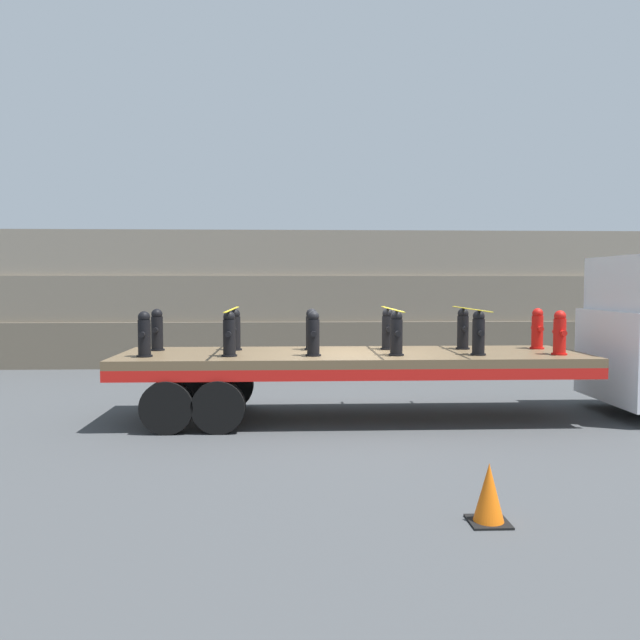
# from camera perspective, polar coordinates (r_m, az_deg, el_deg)

# --- Properties ---
(ground_plane) EXTENTS (120.00, 120.00, 0.00)m
(ground_plane) POSITION_cam_1_polar(r_m,az_deg,el_deg) (12.28, 2.94, -8.93)
(ground_plane) COLOR #3F4244
(rock_cliff) EXTENTS (60.00, 3.30, 4.26)m
(rock_cliff) POSITION_cam_1_polar(r_m,az_deg,el_deg) (20.78, 0.67, 2.05)
(rock_cliff) COLOR #665B4C
(rock_cliff) RESTS_ON ground_plane
(flatbed_trailer) EXTENTS (8.89, 2.53, 1.28)m
(flatbed_trailer) POSITION_cam_1_polar(r_m,az_deg,el_deg) (12.06, 0.02, -4.18)
(flatbed_trailer) COLOR brown
(flatbed_trailer) RESTS_ON ground_plane
(fire_hydrant_black_near_0) EXTENTS (0.29, 0.43, 0.83)m
(fire_hydrant_black_near_0) POSITION_cam_1_polar(r_m,az_deg,el_deg) (11.76, -15.77, -1.30)
(fire_hydrant_black_near_0) COLOR black
(fire_hydrant_black_near_0) RESTS_ON flatbed_trailer
(fire_hydrant_black_far_0) EXTENTS (0.29, 0.43, 0.83)m
(fire_hydrant_black_far_0) POSITION_cam_1_polar(r_m,az_deg,el_deg) (12.80, -14.67, -0.91)
(fire_hydrant_black_far_0) COLOR black
(fire_hydrant_black_far_0) RESTS_ON flatbed_trailer
(fire_hydrant_black_near_1) EXTENTS (0.29, 0.43, 0.83)m
(fire_hydrant_black_near_1) POSITION_cam_1_polar(r_m,az_deg,el_deg) (11.50, -8.29, -1.31)
(fire_hydrant_black_near_1) COLOR black
(fire_hydrant_black_near_1) RESTS_ON flatbed_trailer
(fire_hydrant_black_far_1) EXTENTS (0.29, 0.43, 0.83)m
(fire_hydrant_black_far_1) POSITION_cam_1_polar(r_m,az_deg,el_deg) (12.56, -7.80, -0.91)
(fire_hydrant_black_far_1) COLOR black
(fire_hydrant_black_far_1) RESTS_ON flatbed_trailer
(fire_hydrant_black_near_2) EXTENTS (0.29, 0.43, 0.83)m
(fire_hydrant_black_near_2) POSITION_cam_1_polar(r_m,az_deg,el_deg) (11.45, -0.62, -1.30)
(fire_hydrant_black_near_2) COLOR black
(fire_hydrant_black_near_2) RESTS_ON flatbed_trailer
(fire_hydrant_black_far_2) EXTENTS (0.29, 0.43, 0.83)m
(fire_hydrant_black_far_2) POSITION_cam_1_polar(r_m,az_deg,el_deg) (12.51, -0.77, -0.90)
(fire_hydrant_black_far_2) COLOR black
(fire_hydrant_black_far_2) RESTS_ON flatbed_trailer
(fire_hydrant_black_near_3) EXTENTS (0.29, 0.43, 0.83)m
(fire_hydrant_black_near_3) POSITION_cam_1_polar(r_m,az_deg,el_deg) (11.60, 7.00, -1.26)
(fire_hydrant_black_near_3) COLOR black
(fire_hydrant_black_near_3) RESTS_ON flatbed_trailer
(fire_hydrant_black_far_3) EXTENTS (0.29, 0.43, 0.83)m
(fire_hydrant_black_far_3) POSITION_cam_1_polar(r_m,az_deg,el_deg) (12.65, 6.20, -0.87)
(fire_hydrant_black_far_3) COLOR black
(fire_hydrant_black_far_3) RESTS_ON flatbed_trailer
(fire_hydrant_black_near_4) EXTENTS (0.29, 0.43, 0.83)m
(fire_hydrant_black_near_4) POSITION_cam_1_polar(r_m,az_deg,el_deg) (11.95, 14.29, -1.20)
(fire_hydrant_black_near_4) COLOR black
(fire_hydrant_black_near_4) RESTS_ON flatbed_trailer
(fire_hydrant_black_far_4) EXTENTS (0.29, 0.43, 0.83)m
(fire_hydrant_black_far_4) POSITION_cam_1_polar(r_m,az_deg,el_deg) (12.97, 12.93, -0.83)
(fire_hydrant_black_far_4) COLOR black
(fire_hydrant_black_far_4) RESTS_ON flatbed_trailer
(fire_hydrant_red_near_5) EXTENTS (0.29, 0.43, 0.83)m
(fire_hydrant_red_near_5) POSITION_cam_1_polar(r_m,az_deg,el_deg) (12.48, 21.06, -1.14)
(fire_hydrant_red_near_5) COLOR red
(fire_hydrant_red_near_5) RESTS_ON flatbed_trailer
(fire_hydrant_red_far_5) EXTENTS (0.29, 0.43, 0.83)m
(fire_hydrant_red_far_5) POSITION_cam_1_polar(r_m,az_deg,el_deg) (13.46, 19.25, -0.78)
(fire_hydrant_red_far_5) COLOR red
(fire_hydrant_red_far_5) RESTS_ON flatbed_trailer
(cargo_strap_rear) EXTENTS (0.05, 2.62, 0.01)m
(cargo_strap_rear) POSITION_cam_1_polar(r_m,az_deg,el_deg) (12.01, -8.05, 0.97)
(cargo_strap_rear) COLOR yellow
(cargo_strap_rear) RESTS_ON fire_hydrant_black_near_1
(cargo_strap_middle) EXTENTS (0.05, 2.62, 0.01)m
(cargo_strap_middle) POSITION_cam_1_polar(r_m,az_deg,el_deg) (12.10, 6.60, 1.00)
(cargo_strap_middle) COLOR yellow
(cargo_strap_middle) RESTS_ON fire_hydrant_black_near_3
(cargo_strap_front) EXTENTS (0.05, 2.62, 0.01)m
(cargo_strap_front) POSITION_cam_1_polar(r_m,az_deg,el_deg) (12.44, 13.61, 0.99)
(cargo_strap_front) COLOR yellow
(cargo_strap_front) RESTS_ON fire_hydrant_black_near_4
(traffic_cone) EXTENTS (0.43, 0.43, 0.67)m
(traffic_cone) POSITION_cam_1_polar(r_m,az_deg,el_deg) (7.29, 15.18, -15.09)
(traffic_cone) COLOR black
(traffic_cone) RESTS_ON ground_plane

